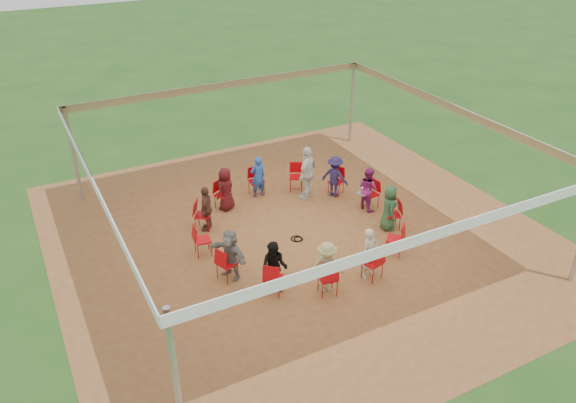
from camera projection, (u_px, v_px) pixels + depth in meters
name	position (u px, v px, depth m)	size (l,w,h in m)	color
ground	(298.00, 234.00, 15.78)	(80.00, 80.00, 0.00)	#224917
dirt_patch	(298.00, 234.00, 15.78)	(13.00, 13.00, 0.00)	brown
tent	(299.00, 158.00, 14.63)	(10.33, 10.33, 3.00)	#B2B2B7
chair_0	(370.00, 194.00, 16.92)	(0.42, 0.44, 0.90)	#B6060C
chair_1	(336.00, 181.00, 17.66)	(0.42, 0.44, 0.90)	#B6060C
chair_2	(296.00, 177.00, 17.92)	(0.42, 0.44, 0.90)	#B6060C
chair_3	(256.00, 182.00, 17.64)	(0.42, 0.44, 0.90)	#B6060C
chair_4	(223.00, 195.00, 16.89)	(0.42, 0.44, 0.90)	#B6060C
chair_5	(203.00, 215.00, 15.83)	(0.42, 0.44, 0.90)	#B6060C
chair_6	(203.00, 240.00, 14.71)	(0.42, 0.44, 0.90)	#B6060C
chair_7	(227.00, 264.00, 13.78)	(0.42, 0.44, 0.90)	#B6060C
chair_8	(273.00, 278.00, 13.27)	(0.42, 0.44, 0.90)	#B6060C
chair_9	(328.00, 278.00, 13.28)	(0.42, 0.44, 0.90)	#B6060C
chair_10	(373.00, 263.00, 13.81)	(0.42, 0.44, 0.90)	#B6060C
chair_11	(395.00, 239.00, 14.74)	(0.42, 0.44, 0.90)	#B6060C
chair_12	(392.00, 214.00, 15.87)	(0.42, 0.44, 0.90)	#B6060C
person_seated_0	(368.00, 189.00, 16.75)	(0.65, 0.38, 1.35)	#861D69
person_seated_1	(335.00, 176.00, 17.46)	(0.87, 0.43, 1.35)	#201A46
person_seated_2	(258.00, 177.00, 17.44)	(0.49, 0.32, 1.35)	#1F4BAC
person_seated_3	(226.00, 189.00, 16.72)	(0.66, 0.37, 1.35)	#410D13
person_seated_4	(206.00, 208.00, 15.71)	(0.79, 0.40, 1.35)	brown
person_seated_5	(230.00, 254.00, 13.75)	(1.25, 0.47, 1.35)	slate
person_seated_6	(274.00, 267.00, 13.26)	(0.65, 0.38, 1.35)	black
person_seated_7	(327.00, 267.00, 13.27)	(0.87, 0.43, 1.35)	tan
person_seated_8	(369.00, 253.00, 13.77)	(0.49, 0.32, 1.35)	#BCB5A5
person_seated_9	(389.00, 208.00, 15.74)	(0.66, 0.37, 1.35)	#274C2E
standing_person	(307.00, 173.00, 17.26)	(1.01, 0.52, 1.72)	silver
cable_coil	(297.00, 239.00, 15.55)	(0.43, 0.43, 0.03)	black
laptop	(364.00, 191.00, 16.69)	(0.30, 0.36, 0.23)	#B7B7BC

